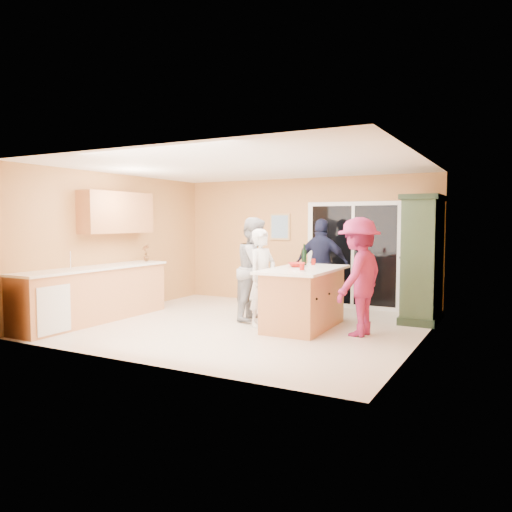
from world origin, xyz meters
The scene contains 22 objects.
floor centered at (0.00, 0.00, 0.00)m, with size 5.50×5.50×0.00m, color beige.
ceiling centered at (0.00, 0.00, 2.60)m, with size 5.50×5.00×0.10m, color white.
wall_back centered at (0.00, 2.50, 1.30)m, with size 5.50×0.10×2.60m, color #F0AE63.
wall_front centered at (0.00, -2.50, 1.30)m, with size 5.50×0.10×2.60m, color #F0AE63.
wall_left centered at (-2.75, 0.00, 1.30)m, with size 0.10×5.00×2.60m, color #F0AE63.
wall_right centered at (2.75, 0.00, 1.30)m, with size 0.10×5.00×2.60m, color #F0AE63.
left_cabinet_run centered at (-2.45, -1.05, 0.46)m, with size 0.65×3.05×1.24m.
upper_cabinets centered at (-2.58, -0.20, 1.88)m, with size 0.35×1.60×0.75m, color #CA824E.
sliding_door centered at (1.05, 2.46, 1.05)m, with size 1.90×0.07×2.10m.
framed_picture centered at (-0.55, 2.48, 1.60)m, with size 0.46×0.04×0.56m.
kitchen_island centered at (0.90, 0.33, 0.45)m, with size 1.04×1.86×0.97m.
green_hutch centered at (2.49, 1.76, 1.05)m, with size 0.62×1.17×2.16m.
woman_white centered at (0.26, 0.11, 0.80)m, with size 0.58×0.38×1.59m, color silver.
woman_grey centered at (-0.09, 0.54, 0.89)m, with size 0.87×0.67×1.78m, color #99999C.
woman_navy centered at (0.65, 1.80, 0.88)m, with size 1.03×0.43×1.76m, color #181A36.
woman_magenta centered at (1.84, 0.23, 0.89)m, with size 1.15×0.66×1.78m, color #992154.
serving_bowl centered at (0.71, 0.47, 1.00)m, with size 0.29×0.29×0.07m, color #AD1A13.
tulip_vase centered at (-2.45, 0.44, 1.11)m, with size 0.18×0.12×0.34m, color #B1111E.
tumbler_near centered at (0.81, 0.95, 1.02)m, with size 0.07×0.07×0.11m, color #AD1A13.
tumbler_far centered at (1.05, -0.10, 1.02)m, with size 0.08×0.08×0.11m, color #AD1A13.
wine_bottle centered at (0.70, 0.82, 1.11)m, with size 0.08×0.08×0.37m.
white_plate centered at (1.02, -0.15, 0.97)m, with size 0.20×0.20×0.01m, color silver.
Camera 1 is at (3.98, -7.05, 1.72)m, focal length 35.00 mm.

